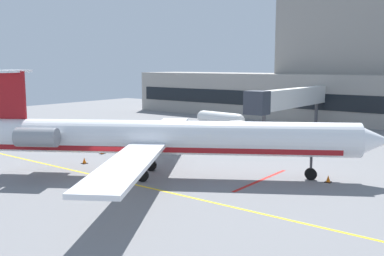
{
  "coord_description": "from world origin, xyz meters",
  "views": [
    {
      "loc": [
        25.04,
        -22.23,
        8.7
      ],
      "look_at": [
        0.85,
        9.26,
        3.0
      ],
      "focal_mm": 41.08,
      "sensor_mm": 36.0,
      "label": 1
    }
  ],
  "objects_px": {
    "baggage_tug": "(155,134)",
    "pushback_tractor": "(235,130)",
    "regional_jet": "(159,138)",
    "fuel_tank": "(220,119)"
  },
  "relations": [
    {
      "from": "regional_jet",
      "to": "baggage_tug",
      "type": "height_order",
      "value": "regional_jet"
    },
    {
      "from": "baggage_tug",
      "to": "pushback_tractor",
      "type": "relative_size",
      "value": 1.13
    },
    {
      "from": "pushback_tractor",
      "to": "regional_jet",
      "type": "bearing_deg",
      "value": -75.31
    },
    {
      "from": "regional_jet",
      "to": "fuel_tank",
      "type": "bearing_deg",
      "value": 114.03
    },
    {
      "from": "pushback_tractor",
      "to": "fuel_tank",
      "type": "bearing_deg",
      "value": 135.87
    },
    {
      "from": "baggage_tug",
      "to": "fuel_tank",
      "type": "bearing_deg",
      "value": 93.5
    },
    {
      "from": "baggage_tug",
      "to": "regional_jet",
      "type": "bearing_deg",
      "value": -46.74
    },
    {
      "from": "regional_jet",
      "to": "baggage_tug",
      "type": "xyz_separation_m",
      "value": [
        -10.54,
        11.2,
        -2.07
      ]
    },
    {
      "from": "baggage_tug",
      "to": "fuel_tank",
      "type": "relative_size",
      "value": 0.49
    },
    {
      "from": "baggage_tug",
      "to": "pushback_tractor",
      "type": "height_order",
      "value": "baggage_tug"
    }
  ]
}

